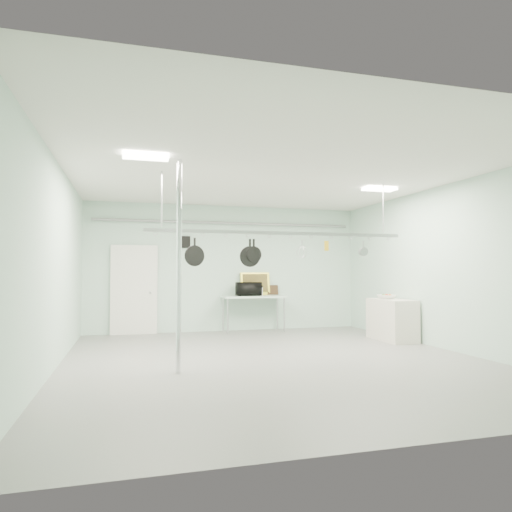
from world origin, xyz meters
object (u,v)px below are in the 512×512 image
object	(u,v)px
fruit_bowl	(387,297)
skillet_right	(254,251)
pot_rack	(280,232)
skillet_left	(195,252)
prep_table	(254,299)
microwave	(249,289)
side_cabinet	(392,320)
coffee_canister	(260,291)
skillet_mid	(250,253)
chrome_pole	(179,265)

from	to	relation	value
fruit_bowl	skillet_right	bearing A→B (deg)	-160.36
pot_rack	skillet_left	world-z (taller)	pot_rack
skillet_right	prep_table	bearing A→B (deg)	65.96
microwave	fruit_bowl	size ratio (longest dim) A/B	1.59
fruit_bowl	microwave	bearing A→B (deg)	141.32
side_cabinet	skillet_left	xyz separation A→B (m)	(-4.49, -1.10, 1.40)
prep_table	microwave	bearing A→B (deg)	177.76
pot_rack	coffee_canister	bearing A→B (deg)	80.41
pot_rack	skillet_right	xyz separation A→B (m)	(-0.49, 0.00, -0.35)
skillet_left	skillet_mid	xyz separation A→B (m)	(0.98, 0.00, -0.01)
prep_table	side_cabinet	world-z (taller)	prep_table
fruit_bowl	skillet_left	world-z (taller)	skillet_left
coffee_canister	skillet_mid	world-z (taller)	skillet_mid
chrome_pole	fruit_bowl	bearing A→B (deg)	23.74
microwave	fruit_bowl	distance (m)	3.36
chrome_pole	skillet_mid	world-z (taller)	chrome_pole
side_cabinet	skillet_left	bearing A→B (deg)	-166.24
pot_rack	fruit_bowl	bearing A→B (deg)	22.67
side_cabinet	skillet_mid	xyz separation A→B (m)	(-3.51, -1.10, 1.39)
side_cabinet	pot_rack	bearing A→B (deg)	-159.55
prep_table	skillet_left	xyz separation A→B (m)	(-1.94, -3.30, 1.01)
skillet_left	skillet_right	world-z (taller)	same
prep_table	skillet_right	world-z (taller)	skillet_right
pot_rack	skillet_right	world-z (taller)	pot_rack
microwave	coffee_canister	world-z (taller)	microwave
side_cabinet	pot_rack	world-z (taller)	pot_rack
chrome_pole	pot_rack	bearing A→B (deg)	25.35
side_cabinet	microwave	xyz separation A→B (m)	(-2.68, 2.20, 0.62)
side_cabinet	pot_rack	xyz separation A→B (m)	(-2.95, -1.10, 1.78)
chrome_pole	pot_rack	distance (m)	2.19
prep_table	microwave	distance (m)	0.27
skillet_mid	chrome_pole	bearing A→B (deg)	-145.17
fruit_bowl	coffee_canister	bearing A→B (deg)	138.76
skillet_left	chrome_pole	bearing A→B (deg)	-124.67
skillet_left	coffee_canister	bearing A→B (deg)	44.31
skillet_left	skillet_mid	size ratio (longest dim) A/B	0.96
side_cabinet	skillet_left	size ratio (longest dim) A/B	2.52
pot_rack	microwave	distance (m)	3.51
prep_table	pot_rack	xyz separation A→B (m)	(-0.40, -3.30, 1.40)
prep_table	side_cabinet	distance (m)	3.39
side_cabinet	fruit_bowl	xyz separation A→B (m)	(-0.06, 0.11, 0.50)
coffee_canister	fruit_bowl	size ratio (longest dim) A/B	0.55
fruit_bowl	skillet_right	world-z (taller)	skillet_right
pot_rack	coffee_canister	xyz separation A→B (m)	(0.55, 3.26, -1.22)
coffee_canister	skillet_right	world-z (taller)	skillet_right
fruit_bowl	skillet_left	distance (m)	4.68
prep_table	pot_rack	size ratio (longest dim) A/B	0.33
fruit_bowl	skillet_mid	bearing A→B (deg)	-160.73
prep_table	skillet_right	bearing A→B (deg)	-105.14
skillet_right	chrome_pole	bearing A→B (deg)	-156.30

